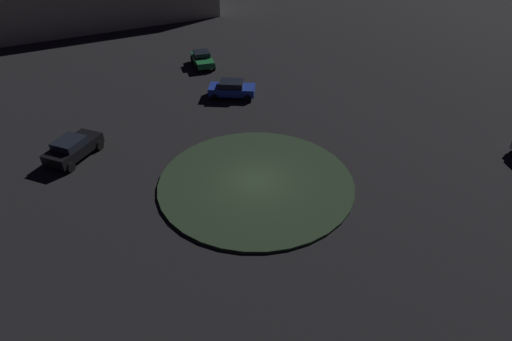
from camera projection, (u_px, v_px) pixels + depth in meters
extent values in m
plane|color=black|center=(256.00, 183.00, 27.02)|extent=(120.76, 120.76, 0.00)
cylinder|color=#263823|center=(256.00, 182.00, 26.97)|extent=(12.60, 12.60, 0.17)
cube|color=#1E38A5|center=(232.00, 90.00, 37.38)|extent=(3.20, 4.48, 0.69)
cube|color=black|center=(231.00, 84.00, 37.05)|extent=(2.28, 2.53, 0.48)
cylinder|color=black|center=(249.00, 90.00, 38.25)|extent=(0.42, 0.65, 0.61)
cylinder|color=black|center=(247.00, 98.00, 36.72)|extent=(0.42, 0.65, 0.61)
cylinder|color=black|center=(217.00, 89.00, 38.43)|extent=(0.42, 0.65, 0.61)
cylinder|color=black|center=(214.00, 97.00, 36.90)|extent=(0.42, 0.65, 0.61)
cube|color=#1E7238|center=(203.00, 60.00, 43.55)|extent=(3.94, 1.82, 0.60)
cube|color=black|center=(201.00, 54.00, 43.55)|extent=(1.77, 1.58, 0.49)
cylinder|color=black|center=(214.00, 67.00, 42.84)|extent=(0.69, 0.23, 0.69)
cylinder|color=black|center=(197.00, 69.00, 42.40)|extent=(0.69, 0.23, 0.69)
cylinder|color=black|center=(208.00, 58.00, 45.05)|extent=(0.69, 0.23, 0.69)
cylinder|color=black|center=(192.00, 59.00, 44.61)|extent=(0.69, 0.23, 0.69)
cube|color=black|center=(74.00, 149.00, 29.10)|extent=(4.41, 4.02, 0.75)
cube|color=black|center=(69.00, 143.00, 28.57)|extent=(2.53, 2.49, 0.48)
cylinder|color=black|center=(79.00, 141.00, 30.73)|extent=(0.67, 0.59, 0.68)
cylinder|color=black|center=(100.00, 145.00, 30.16)|extent=(0.67, 0.59, 0.68)
cylinder|color=black|center=(49.00, 161.00, 28.46)|extent=(0.67, 0.59, 0.68)
cylinder|color=black|center=(71.00, 167.00, 27.90)|extent=(0.67, 0.59, 0.68)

